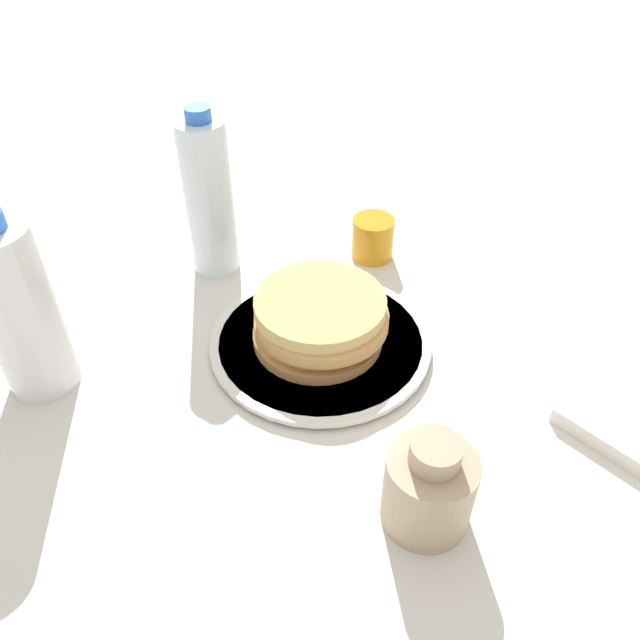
% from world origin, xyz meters
% --- Properties ---
extents(ground_plane, '(4.00, 4.00, 0.00)m').
position_xyz_m(ground_plane, '(0.00, 0.00, 0.00)').
color(ground_plane, silver).
extents(plate, '(0.28, 0.28, 0.01)m').
position_xyz_m(plate, '(-0.00, 0.01, 0.01)').
color(plate, silver).
rests_on(plate, ground_plane).
extents(pancake_stack, '(0.17, 0.17, 0.06)m').
position_xyz_m(pancake_stack, '(-0.00, 0.01, 0.04)').
color(pancake_stack, '#B17B44').
rests_on(pancake_stack, plate).
extents(juice_glass, '(0.06, 0.06, 0.06)m').
position_xyz_m(juice_glass, '(-0.18, 0.12, 0.03)').
color(juice_glass, orange).
rests_on(juice_glass, ground_plane).
extents(cream_jug, '(0.08, 0.08, 0.11)m').
position_xyz_m(cream_jug, '(0.25, 0.07, 0.05)').
color(cream_jug, tan).
rests_on(cream_jug, ground_plane).
extents(water_bottle_near, '(0.08, 0.08, 0.23)m').
position_xyz_m(water_bottle_near, '(0.01, -0.32, 0.11)').
color(water_bottle_near, white).
rests_on(water_bottle_near, ground_plane).
extents(water_bottle_mid, '(0.07, 0.07, 0.24)m').
position_xyz_m(water_bottle_mid, '(-0.19, -0.11, 0.11)').
color(water_bottle_mid, silver).
rests_on(water_bottle_mid, ground_plane).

